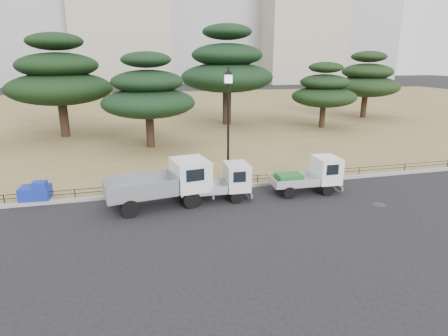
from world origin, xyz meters
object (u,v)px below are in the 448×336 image
object	(u,v)px
truck_large	(164,182)
street_lamp	(228,109)
truck_kei_rear	(310,175)
truck_kei_front	(220,182)
tarp_pile	(36,192)

from	to	relation	value
truck_large	street_lamp	size ratio (longest dim) A/B	0.83
truck_large	street_lamp	xyz separation A→B (m)	(3.40, 1.73, 2.94)
truck_large	truck_kei_rear	distance (m)	7.12
truck_kei_rear	street_lamp	xyz separation A→B (m)	(-3.72, 1.78, 3.17)
truck_kei_front	tarp_pile	distance (m)	8.53
tarp_pile	truck_kei_rear	bearing A→B (deg)	-8.26
truck_kei_front	street_lamp	bearing A→B (deg)	66.03
truck_kei_front	truck_kei_rear	xyz separation A→B (m)	(4.53, -0.09, 0.03)
truck_kei_rear	tarp_pile	world-z (taller)	truck_kei_rear
street_lamp	tarp_pile	size ratio (longest dim) A/B	4.27
truck_kei_rear	truck_large	bearing A→B (deg)	-178.38
truck_large	tarp_pile	bearing A→B (deg)	153.48
truck_large	street_lamp	bearing A→B (deg)	17.91
truck_kei_rear	tarp_pile	bearing A→B (deg)	173.81
truck_large	tarp_pile	size ratio (longest dim) A/B	3.55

